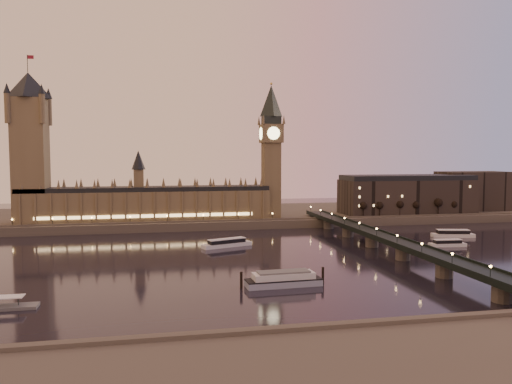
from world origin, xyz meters
TOP-DOWN VIEW (x-y plane):
  - ground at (0.00, 0.00)m, footprint 700.00×700.00m
  - far_embankment at (30.00, 165.00)m, footprint 560.00×130.00m
  - palace_of_westminster at (-40.12, 120.99)m, footprint 180.00×26.62m
  - victoria_tower at (-120.00, 121.00)m, footprint 31.68×31.68m
  - big_ben at (53.99, 120.99)m, footprint 17.68×17.68m
  - westminster_bridge at (91.61, 0.00)m, footprint 13.20×260.00m
  - city_block at (194.94, 130.93)m, footprint 155.00×45.00m
  - bare_tree_0 at (124.32, 109.00)m, footprint 5.92×5.92m
  - bare_tree_1 at (140.20, 109.00)m, footprint 5.92×5.92m
  - bare_tree_2 at (156.08, 109.00)m, footprint 5.92×5.92m
  - bare_tree_3 at (171.96, 109.00)m, footprint 5.92×5.92m
  - bare_tree_4 at (187.84, 109.00)m, footprint 5.92×5.92m
  - bare_tree_5 at (203.72, 109.00)m, footprint 5.92×5.92m
  - cruise_boat_a at (7.32, 36.03)m, footprint 31.26×16.95m
  - cruise_boat_b at (159.91, 41.52)m, footprint 28.29×13.06m
  - cruise_boat_c at (136.78, 11.35)m, footprint 22.18×7.72m
  - moored_barge at (18.07, -57.15)m, footprint 36.70×10.40m

SIDE VIEW (x-z plane):
  - ground at x=0.00m, z-range 0.00..0.00m
  - cruise_boat_c at x=136.78m, z-range -0.26..4.09m
  - cruise_boat_a at x=7.32m, z-range -0.29..4.64m
  - cruise_boat_b at x=159.91m, z-range -0.30..4.77m
  - moored_barge at x=18.07m, z-range -0.52..6.21m
  - far_embankment at x=30.00m, z-range 0.00..6.00m
  - westminster_bridge at x=91.61m, z-range -2.13..13.17m
  - bare_tree_0 at x=124.32m, z-range 8.96..21.00m
  - bare_tree_1 at x=140.20m, z-range 8.96..21.00m
  - bare_tree_2 at x=156.08m, z-range 8.96..21.00m
  - bare_tree_3 at x=171.96m, z-range 8.96..21.00m
  - bare_tree_4 at x=187.84m, z-range 8.96..21.00m
  - bare_tree_5 at x=203.72m, z-range 8.96..21.00m
  - palace_of_westminster at x=-40.12m, z-range -4.29..47.71m
  - city_block at x=194.94m, z-range 5.24..39.24m
  - big_ben at x=53.99m, z-range 11.95..115.95m
  - victoria_tower at x=-120.00m, z-range 6.79..124.79m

